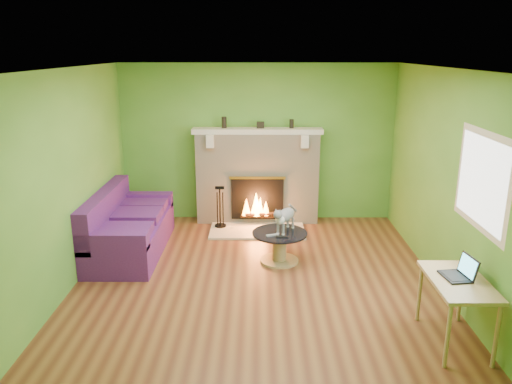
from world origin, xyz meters
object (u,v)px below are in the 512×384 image
desk (458,288)px  cat (286,218)px  sofa (127,229)px  coffee_table (280,245)px

desk → cat: 2.53m
sofa → cat: (2.25, -0.30, 0.27)m
sofa → desk: sofa is taller
desk → coffee_table: bearing=130.2°
sofa → coffee_table: sofa is taller
sofa → cat: 2.28m
desk → cat: bearing=128.1°
cat → sofa: bearing=-159.2°
sofa → desk: size_ratio=2.16×
sofa → cat: size_ratio=3.25×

